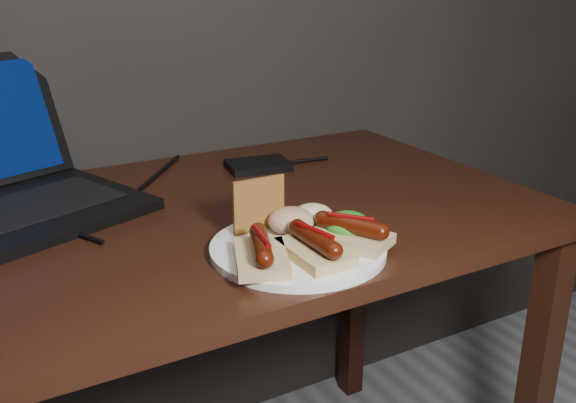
# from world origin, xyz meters

# --- Properties ---
(desk) EXTENTS (1.40, 0.70, 0.75)m
(desk) POSITION_xyz_m (0.00, 1.38, 0.66)
(desk) COLOR black
(desk) RESTS_ON ground
(hard_drive) EXTENTS (0.14, 0.10, 0.02)m
(hard_drive) POSITION_xyz_m (0.31, 1.56, 0.76)
(hard_drive) COLOR black
(hard_drive) RESTS_ON desk
(desk_cables) EXTENTS (0.85, 0.39, 0.01)m
(desk_cables) POSITION_xyz_m (-0.02, 1.52, 0.75)
(desk_cables) COLOR black
(desk_cables) RESTS_ON desk
(plate) EXTENTS (0.28, 0.28, 0.01)m
(plate) POSITION_xyz_m (0.17, 1.16, 0.76)
(plate) COLOR white
(plate) RESTS_ON desk
(bread_sausage_left) EXTENTS (0.11, 0.13, 0.04)m
(bread_sausage_left) POSITION_xyz_m (0.09, 1.13, 0.78)
(bread_sausage_left) COLOR #D7BF7E
(bread_sausage_left) RESTS_ON plate
(bread_sausage_center) EXTENTS (0.07, 0.12, 0.04)m
(bread_sausage_center) POSITION_xyz_m (0.17, 1.11, 0.78)
(bread_sausage_center) COLOR #D7BF7E
(bread_sausage_center) RESTS_ON plate
(bread_sausage_right) EXTENTS (0.12, 0.13, 0.04)m
(bread_sausage_right) POSITION_xyz_m (0.24, 1.13, 0.78)
(bread_sausage_right) COLOR #D7BF7E
(bread_sausage_right) RESTS_ON plate
(crispbread) EXTENTS (0.09, 0.01, 0.08)m
(crispbread) POSITION_xyz_m (0.14, 1.24, 0.80)
(crispbread) COLOR #AE6D2F
(crispbread) RESTS_ON plate
(salad_greens) EXTENTS (0.07, 0.07, 0.04)m
(salad_greens) POSITION_xyz_m (0.25, 1.15, 0.78)
(salad_greens) COLOR #115914
(salad_greens) RESTS_ON plate
(salsa_mound) EXTENTS (0.07, 0.07, 0.04)m
(salsa_mound) POSITION_xyz_m (0.18, 1.21, 0.78)
(salsa_mound) COLOR maroon
(salsa_mound) RESTS_ON plate
(coleslaw_mound) EXTENTS (0.06, 0.06, 0.04)m
(coleslaw_mound) POSITION_xyz_m (0.23, 1.21, 0.78)
(coleslaw_mound) COLOR #EFE3CE
(coleslaw_mound) RESTS_ON plate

